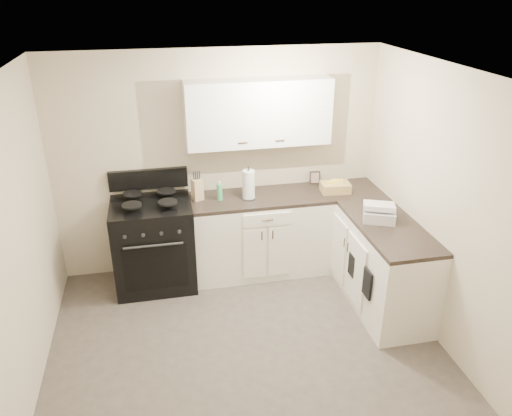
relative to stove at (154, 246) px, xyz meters
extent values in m
plane|color=#473F38|center=(0.78, -1.48, -0.46)|extent=(3.60, 3.60, 0.00)
plane|color=white|center=(0.78, -1.48, 2.04)|extent=(3.60, 3.60, 0.00)
plane|color=beige|center=(0.78, 0.32, 0.79)|extent=(3.60, 0.00, 3.60)
plane|color=beige|center=(2.58, -1.48, 0.79)|extent=(0.00, 3.60, 3.60)
plane|color=beige|center=(-1.02, -1.48, 0.79)|extent=(0.00, 3.60, 3.60)
plane|color=beige|center=(0.78, -3.28, 0.79)|extent=(3.60, 0.00, 3.60)
cube|color=white|center=(1.20, 0.02, -0.01)|extent=(1.55, 0.60, 0.90)
cube|color=white|center=(2.28, -0.63, -0.01)|extent=(0.60, 1.90, 0.90)
cube|color=black|center=(1.20, 0.02, 0.46)|extent=(1.55, 0.60, 0.04)
cube|color=black|center=(2.28, -0.63, 0.46)|extent=(0.60, 1.90, 0.04)
cube|color=white|center=(1.20, 0.18, 1.38)|extent=(1.55, 0.30, 0.70)
cube|color=black|center=(0.00, 0.00, 0.00)|extent=(0.85, 0.73, 1.03)
cube|color=tan|center=(0.51, 0.07, 0.60)|extent=(0.14, 0.13, 0.24)
cylinder|color=white|center=(1.06, 0.00, 0.64)|extent=(0.14, 0.14, 0.32)
cylinder|color=#42AC60|center=(0.74, 0.02, 0.57)|extent=(0.08, 0.08, 0.19)
cube|color=black|center=(1.90, 0.27, 0.55)|extent=(0.12, 0.05, 0.15)
cube|color=tan|center=(2.05, -0.02, 0.53)|extent=(0.34, 0.24, 0.11)
cube|color=white|center=(2.23, -0.78, 0.54)|extent=(0.39, 0.38, 0.11)
cylinder|color=silver|center=(2.27, -0.81, 0.55)|extent=(0.11, 0.11, 0.14)
cube|color=black|center=(1.96, -1.24, 0.05)|extent=(0.02, 0.16, 0.28)
cube|color=black|center=(1.96, -0.85, 0.02)|extent=(0.02, 0.14, 0.24)
camera|label=1|loc=(0.11, -4.91, 2.69)|focal=35.00mm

